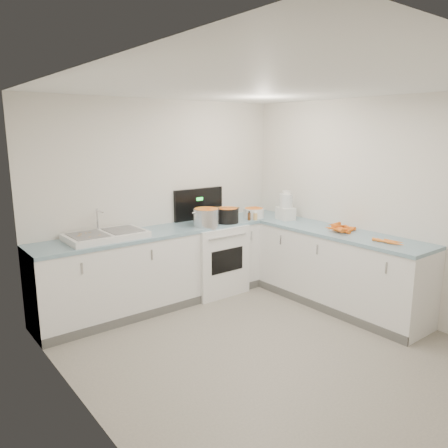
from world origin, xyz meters
TOP-DOWN VIEW (x-y plane):
  - floor at (0.00, 0.00)m, footprint 3.50×4.00m
  - ceiling at (0.00, 0.00)m, footprint 3.50×4.00m
  - wall_back at (0.00, 2.00)m, footprint 3.50×0.00m
  - wall_left at (-1.75, 0.00)m, footprint 0.00×4.00m
  - wall_right at (1.75, 0.00)m, footprint 0.00×4.00m
  - counter_back at (0.00, 1.70)m, footprint 3.50×0.62m
  - counter_right at (1.45, 0.30)m, footprint 0.62×2.20m
  - stove at (0.55, 1.69)m, footprint 0.76×0.65m
  - sink at (-0.90, 1.70)m, footprint 0.86×0.52m
  - steel_pot at (0.37, 1.55)m, footprint 0.37×0.37m
  - black_pot at (0.71, 1.55)m, footprint 0.38×0.38m
  - wooden_spoon at (0.71, 1.55)m, footprint 0.26×0.21m
  - mixing_bowl at (1.21, 1.60)m, footprint 0.30×0.30m
  - extract_bottle at (1.04, 1.49)m, footprint 0.04×0.04m
  - spice_jar at (1.12, 1.46)m, footprint 0.06×0.06m
  - food_processor at (1.45, 1.22)m, footprint 0.24×0.27m
  - carrot_pile at (1.46, 0.32)m, footprint 0.42×0.37m
  - peeled_carrots at (1.39, -0.36)m, footprint 0.15×0.36m
  - peelings at (-1.13, 1.71)m, footprint 0.23×0.26m

SIDE VIEW (x-z plane):
  - floor at x=0.00m, z-range 0.00..0.00m
  - counter_back at x=0.00m, z-range 0.00..0.94m
  - counter_right at x=1.45m, z-range 0.00..0.94m
  - stove at x=0.55m, z-range -0.21..1.15m
  - peeled_carrots at x=1.39m, z-range 0.94..0.98m
  - carrot_pile at x=1.46m, z-range 0.93..1.02m
  - sink at x=-0.90m, z-range 0.82..1.13m
  - spice_jar at x=1.12m, z-range 0.94..1.04m
  - extract_bottle at x=1.04m, z-range 0.94..1.04m
  - mixing_bowl at x=1.21m, z-range 0.94..1.07m
  - peelings at x=-1.13m, z-range 1.01..1.02m
  - black_pot at x=0.71m, z-range 0.92..1.13m
  - steel_pot at x=0.37m, z-range 0.92..1.16m
  - food_processor at x=1.45m, z-range 0.91..1.30m
  - wooden_spoon at x=0.71m, z-range 1.13..1.15m
  - wall_back at x=0.00m, z-range 0.00..2.50m
  - wall_left at x=-1.75m, z-range 0.00..2.50m
  - wall_right at x=1.75m, z-range 0.00..2.50m
  - ceiling at x=0.00m, z-range 2.50..2.50m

